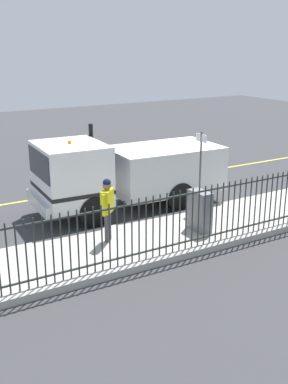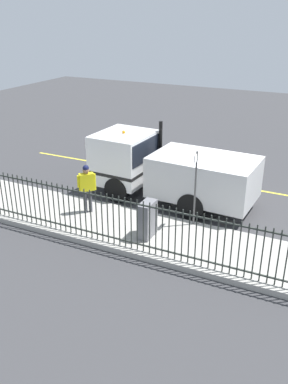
{
  "view_description": "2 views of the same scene",
  "coord_description": "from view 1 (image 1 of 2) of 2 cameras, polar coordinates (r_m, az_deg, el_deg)",
  "views": [
    {
      "loc": [
        12.98,
        -9.22,
        5.22
      ],
      "look_at": [
        1.04,
        -2.16,
        0.84
      ],
      "focal_mm": 44.26,
      "sensor_mm": 36.0,
      "label": 1
    },
    {
      "loc": [
        13.26,
        3.32,
        6.58
      ],
      "look_at": [
        1.45,
        -2.46,
        0.85
      ],
      "focal_mm": 39.01,
      "sensor_mm": 36.0,
      "label": 2
    }
  ],
  "objects": [
    {
      "name": "lane_marking",
      "position": [
        18.71,
        0.25,
        1.35
      ],
      "size": [
        0.12,
        20.46,
        0.01
      ],
      "primitive_type": "cube",
      "color": "yellow",
      "rests_on": "ground"
    },
    {
      "name": "street_sign",
      "position": [
        14.64,
        6.82,
        3.6
      ],
      "size": [
        0.5,
        0.06,
        2.49
      ],
      "color": "#4C4C4C",
      "rests_on": "sidewalk_slab"
    },
    {
      "name": "ground_plane",
      "position": [
        16.76,
        4.54,
        -0.68
      ],
      "size": [
        50.02,
        50.02,
        0.0
      ],
      "primitive_type": "plane",
      "color": "#38383A",
      "rests_on": "ground"
    },
    {
      "name": "sidewalk_slab",
      "position": [
        14.62,
        10.97,
        -3.34
      ],
      "size": [
        2.65,
        22.74,
        0.18
      ],
      "primitive_type": "cube",
      "color": "#A3A099",
      "rests_on": "ground"
    },
    {
      "name": "iron_fence",
      "position": [
        13.59,
        14.17,
        -1.19
      ],
      "size": [
        0.04,
        19.36,
        1.59
      ],
      "color": "#2D332D",
      "rests_on": "sidewalk_slab"
    },
    {
      "name": "utility_cabinet",
      "position": [
        13.29,
        6.74,
        -2.26
      ],
      "size": [
        0.72,
        0.37,
        1.14
      ],
      "primitive_type": "cube",
      "color": "slate",
      "rests_on": "sidewalk_slab"
    },
    {
      "name": "worker_standing",
      "position": [
        12.35,
        -4.45,
        -1.37
      ],
      "size": [
        0.5,
        0.5,
        1.72
      ],
      "rotation": [
        0.0,
        0.0,
        2.36
      ],
      "color": "yellow",
      "rests_on": "sidewalk_slab"
    },
    {
      "name": "traffic_cone",
      "position": [
        18.02,
        2.1,
        1.92
      ],
      "size": [
        0.52,
        0.52,
        0.74
      ],
      "primitive_type": "cone",
      "color": "orange",
      "rests_on": "ground"
    },
    {
      "name": "work_truck",
      "position": [
        15.15,
        -3.01,
        2.58
      ],
      "size": [
        2.54,
        6.33,
        2.72
      ],
      "rotation": [
        0.0,
        0.0,
        3.09
      ],
      "color": "white",
      "rests_on": "ground"
    }
  ]
}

